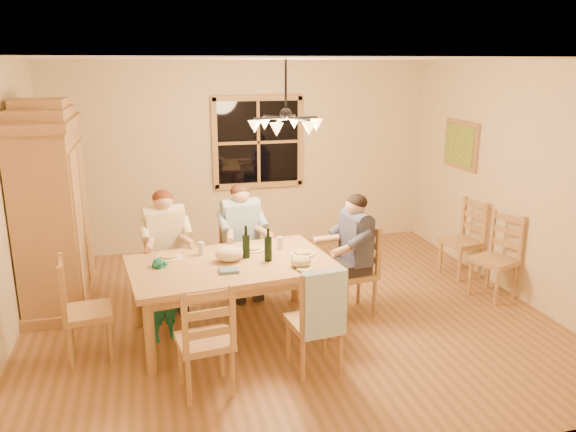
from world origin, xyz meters
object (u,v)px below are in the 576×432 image
object	(u,v)px
wine_bottle_b	(268,245)
child	(163,300)
chandelier	(286,123)
chair_spare_front	(493,273)
adult_slate_man	(354,239)
armoire	(53,214)
chair_spare_back	(461,253)
adult_plaid_man	(241,226)
chair_far_left	(168,279)
chair_far_right	(242,269)
chair_end_left	(89,327)
adult_woman	(165,234)
chair_near_right	(314,337)
chair_end_right	(353,286)
dining_table	(231,271)
chair_near_left	(206,357)
wine_bottle_a	(246,242)

from	to	relation	value
wine_bottle_b	child	size ratio (longest dim) A/B	0.39
chandelier	chair_spare_front	xyz separation A→B (m)	(2.45, -0.15, -1.77)
adult_slate_man	armoire	bearing A→B (deg)	64.67
armoire	chair_spare_back	bearing A→B (deg)	-4.07
adult_plaid_man	chair_far_left	bearing A→B (deg)	-0.00
wine_bottle_b	chair_spare_back	distance (m)	2.93
chair_far_right	chair_end_left	world-z (taller)	same
adult_plaid_man	adult_slate_man	world-z (taller)	same
adult_woman	chair_spare_back	bearing A→B (deg)	172.88
wine_bottle_b	chair_spare_front	size ratio (longest dim) A/B	0.33
chair_far_right	child	bearing A→B (deg)	38.07
chair_near_right	chair_spare_back	xyz separation A→B (m)	(2.48, 1.72, 0.00)
chair_end_left	chair_end_right	xyz separation A→B (m)	(2.72, 0.34, 0.00)
dining_table	wine_bottle_b	bearing A→B (deg)	-6.31
chair_far_left	chair_near_left	bearing A→B (deg)	90.00
chair_near_right	adult_slate_man	bearing A→B (deg)	46.74
chair_near_left	chair_end_right	distance (m)	2.08
chair_near_left	adult_plaid_man	bearing A→B (deg)	64.80
chair_far_left	chair_end_left	world-z (taller)	same
armoire	chair_far_right	xyz separation A→B (m)	(2.05, -0.24, -0.75)
adult_slate_man	child	distance (m)	2.08
chair_near_left	wine_bottle_b	world-z (taller)	wine_bottle_b
adult_plaid_man	adult_woman	bearing A→B (deg)	-0.00
adult_plaid_man	wine_bottle_a	xyz separation A→B (m)	(-0.09, -0.87, 0.08)
chair_far_left	wine_bottle_b	distance (m)	1.46
chair_near_left	chair_near_right	size ratio (longest dim) A/B	1.00
chair_far_left	chair_far_right	size ratio (longest dim) A/B	1.00
chair_near_left	chandelier	bearing A→B (deg)	44.78
chair_near_right	wine_bottle_b	size ratio (longest dim) A/B	3.00
dining_table	child	world-z (taller)	child
chair_far_right	chair_near_right	distance (m)	1.86
adult_slate_man	adult_woman	bearing A→B (deg)	63.43
armoire	chair_near_left	distance (m)	2.71
chair_near_right	chair_end_right	size ratio (longest dim) A/B	1.00
chair_spare_back	chair_end_left	bearing A→B (deg)	91.13
chair_end_left	adult_plaid_man	size ratio (longest dim) A/B	1.13
chair_far_left	adult_slate_man	xyz separation A→B (m)	(1.96, -0.69, 0.54)
adult_plaid_man	chair_spare_back	xyz separation A→B (m)	(2.82, -0.11, -0.54)
armoire	chair_spare_front	distance (m)	5.04
wine_bottle_b	child	world-z (taller)	wine_bottle_b
chair_near_left	adult_slate_man	xyz separation A→B (m)	(1.73, 1.15, 0.54)
chandelier	adult_woman	bearing A→B (deg)	155.54
adult_plaid_man	child	distance (m)	1.40
chair_far_left	chair_near_right	size ratio (longest dim) A/B	1.00
chair_near_left	chair_spare_back	world-z (taller)	same
chair_near_right	chair_end_right	distance (m)	1.28
chair_far_left	wine_bottle_a	size ratio (longest dim) A/B	3.00
child	dining_table	bearing A→B (deg)	-16.34
chair_end_left	child	xyz separation A→B (m)	(0.68, 0.19, 0.12)
dining_table	chair_spare_front	xyz separation A→B (m)	(3.08, 0.15, -0.36)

